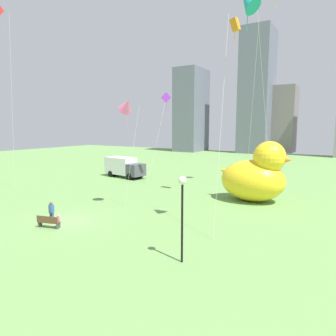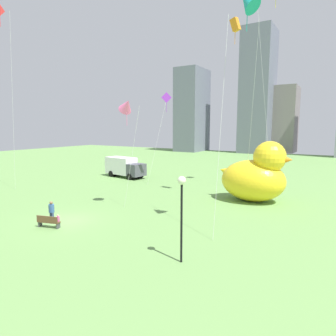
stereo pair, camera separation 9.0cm
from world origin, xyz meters
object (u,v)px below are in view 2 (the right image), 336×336
object	(u,v)px
kite_red	(1,23)
kite_teal	(248,2)
lamppost	(182,198)
person_child	(58,220)
box_truck	(124,167)
kite_pink	(127,105)
kite_orange	(236,26)
park_bench	(48,221)
giant_inflatable_duck	(256,176)
person_adult	(52,211)
kite_purple	(166,102)

from	to	relation	value
kite_red	kite_teal	world-z (taller)	kite_red
lamppost	kite_teal	size ratio (longest dim) A/B	0.30
person_child	lamppost	distance (m)	10.72
box_truck	kite_pink	world-z (taller)	kite_pink
person_child	kite_orange	bearing A→B (deg)	59.93
park_bench	person_child	xyz separation A→B (m)	(0.55, 0.42, 0.05)
giant_inflatable_duck	kite_red	distance (m)	30.75
lamppost	person_child	bearing A→B (deg)	178.85
park_bench	box_truck	world-z (taller)	box_truck
kite_red	kite_orange	bearing A→B (deg)	20.43
park_bench	person_adult	distance (m)	1.22
kite_purple	box_truck	bearing A→B (deg)	167.88
park_bench	lamppost	bearing A→B (deg)	1.16
kite_orange	box_truck	bearing A→B (deg)	163.36
park_bench	box_truck	size ratio (longest dim) A/B	0.27
lamppost	kite_orange	distance (m)	19.16
person_adult	kite_orange	bearing A→B (deg)	55.26
lamppost	kite_pink	size ratio (longest dim) A/B	0.48
kite_orange	kite_teal	world-z (taller)	kite_orange
person_adult	kite_red	world-z (taller)	kite_red
person_adult	giant_inflatable_duck	xyz separation A→B (m)	(11.40, 14.66, 1.60)
person_adult	lamppost	distance (m)	11.88
park_bench	lamppost	world-z (taller)	lamppost
kite_pink	kite_teal	bearing A→B (deg)	-5.67
kite_pink	box_truck	bearing A→B (deg)	130.76
person_adult	person_child	world-z (taller)	person_adult
giant_inflatable_duck	kite_red	xyz separation A→B (m)	(-24.71, -9.63, 15.55)
park_bench	kite_orange	world-z (taller)	kite_orange
person_adult	park_bench	bearing A→B (deg)	-49.87
person_child	kite_orange	size ratio (longest dim) A/B	0.06
lamppost	kite_orange	bearing A→B (deg)	98.97
person_child	kite_red	distance (m)	23.47
person_adult	box_truck	xyz separation A→B (m)	(-8.45, 18.79, 0.53)
kite_purple	kite_orange	bearing A→B (deg)	-20.25
kite_red	person_child	bearing A→B (deg)	-20.56
kite_orange	park_bench	bearing A→B (deg)	-120.97
person_adult	lamppost	size ratio (longest dim) A/B	0.36
giant_inflatable_duck	kite_pink	world-z (taller)	kite_pink
park_bench	kite_purple	xyz separation A→B (m)	(-1.10, 17.92, 9.78)
park_bench	kite_orange	bearing A→B (deg)	59.03
giant_inflatable_duck	kite_purple	world-z (taller)	kite_purple
giant_inflatable_duck	lamppost	world-z (taller)	giant_inflatable_duck
kite_red	kite_pink	bearing A→B (deg)	2.58
park_bench	kite_purple	size ratio (longest dim) A/B	0.16
kite_pink	person_child	bearing A→B (deg)	-103.52
kite_purple	kite_pink	bearing A→B (deg)	-74.45
person_adult	kite_purple	bearing A→B (deg)	91.23
person_child	kite_purple	bearing A→B (deg)	95.39
box_truck	kite_red	distance (m)	22.12
lamppost	kite_teal	world-z (taller)	kite_teal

